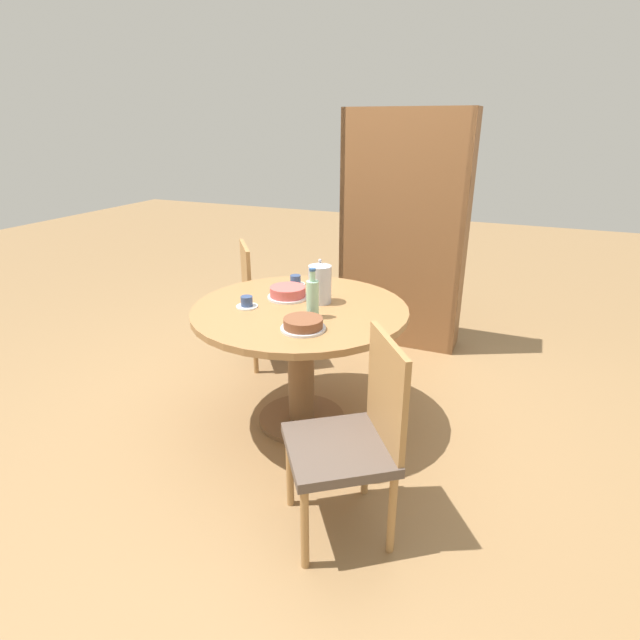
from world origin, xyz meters
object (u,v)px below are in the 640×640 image
Objects in this scene: chair_a at (266,302)px; chair_b at (354,436)px; coffee_pot at (320,283)px; cake_main at (288,293)px; cup_a at (247,303)px; water_bottle at (313,298)px; bookshelf at (402,234)px; cake_second at (303,324)px; cup_b at (296,281)px.

chair_a is 1.00× the size of chair_b.
coffee_pot is 0.22m from cake_main.
cup_a is at bearing 164.76° from chair_a.
water_bottle is 0.40m from cup_a.
chair_a is at bearing 140.52° from coffee_pot.
water_bottle reaches higher than cup_a.
chair_b is at bearing -52.13° from water_bottle.
bookshelf is at bearing 154.15° from chair_b.
cake_second is (-0.06, -1.67, -0.12)m from bookshelf.
coffee_pot is 0.42m from cup_a.
chair_a is 1.15m from bookshelf.
cake_main is at bearing -74.80° from cup_b.
coffee_pot is at bearing -166.96° from chair_a.
coffee_pot is at bearing 0.91° from cake_main.
coffee_pot is 0.36m from cup_b.
cake_second is 0.45m from cup_a.
coffee_pot is at bearing -41.65° from cup_b.
cake_main is at bearing -179.09° from coffee_pot.
water_bottle is 0.35m from cake_main.
water_bottle reaches higher than chair_a.
chair_b is 0.63m from cake_second.
cake_main is at bearing 75.27° from bookshelf.
chair_a is 3.54× the size of coffee_pot.
cake_second is (0.73, -0.93, 0.29)m from chair_a.
chair_b reaches higher than cup_b.
water_bottle reaches higher than coffee_pot.
water_bottle is 1.12× the size of cake_main.
chair_b is 3.38× the size of water_bottle.
bookshelf is at bearing 72.51° from cup_a.
bookshelf is 1.50m from water_bottle.
cake_main is 0.26m from cup_a.
cup_a is (0.31, -0.76, 0.29)m from chair_a.
chair_a is at bearing 132.71° from water_bottle.
chair_a is 0.87m from cup_a.
chair_a is 3.98× the size of cake_second.
bookshelf is (0.78, 0.74, 0.41)m from chair_a.
cup_a is (-0.34, -0.23, -0.09)m from coffee_pot.
cup_b is (-0.34, 0.63, -0.00)m from cake_second.
bookshelf is 1.32m from cake_main.
cup_b is at bearing -165.39° from chair_a.
cup_a is at bearing -98.93° from cup_b.
cake_main is 0.48m from cake_second.
cake_main is 1.97× the size of cup_b.
cup_a and cup_b have the same top height.
chair_a is 1.73m from chair_b.
coffee_pot is (0.65, -0.53, 0.38)m from chair_a.
chair_b is at bearing -58.19° from coffee_pot.
chair_b is at bearing -33.82° from cup_a.
water_bottle is at bearing -55.40° from cup_b.
bookshelf is at bearing -84.24° from chair_a.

